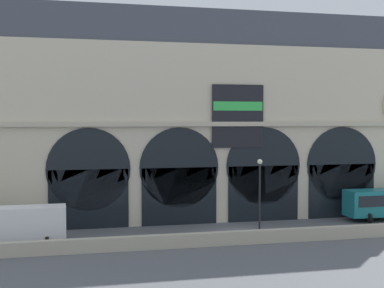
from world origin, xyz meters
TOP-DOWN VIEW (x-y plane):
  - ground_plane at (0.00, 0.00)m, footprint 200.00×200.00m
  - quay_parapet_wall at (0.00, -4.36)m, footprint 90.00×0.70m
  - station_building at (0.02, 7.06)m, footprint 44.88×4.54m
  - box_truck_west at (-18.70, -0.50)m, footprint 7.50×2.91m
  - street_lamp_quayside at (0.75, -3.56)m, footprint 0.44×0.44m

SIDE VIEW (x-z plane):
  - ground_plane at x=0.00m, z-range 0.00..0.00m
  - quay_parapet_wall at x=0.00m, z-range 0.00..1.09m
  - box_truck_west at x=-18.70m, z-range 0.14..3.26m
  - street_lamp_quayside at x=0.75m, z-range 0.96..7.86m
  - station_building at x=0.02m, z-range -0.34..20.79m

